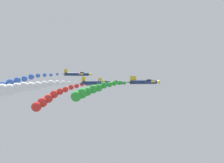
{
  "coord_description": "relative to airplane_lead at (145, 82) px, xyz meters",
  "views": [
    {
      "loc": [
        76.05,
        -45.81,
        120.03
      ],
      "look_at": [
        0.0,
        0.0,
        119.56
      ],
      "focal_mm": 44.73,
      "sensor_mm": 36.0,
      "label": 1
    }
  ],
  "objects": [
    {
      "name": "airplane_left_inner",
      "position": [
        -8.97,
        -7.68,
        -0.45
      ],
      "size": [
        9.56,
        10.35,
        2.32
      ],
      "rotation": [
        0.0,
        -0.01,
        0.0
      ],
      "color": "navy"
    },
    {
      "name": "airplane_right_inner",
      "position": [
        9.2,
        -7.53,
        -0.08
      ],
      "size": [
        9.56,
        10.35,
        2.35
      ],
      "rotation": [
        0.0,
        -0.06,
        0.0
      ],
      "color": "navy"
    },
    {
      "name": "airplane_right_outer",
      "position": [
        -17.72,
        -16.33,
        2.57
      ],
      "size": [
        9.56,
        10.35,
        2.32
      ],
      "rotation": [
        0.0,
        -0.02,
        0.0
      ],
      "color": "navy"
    },
    {
      "name": "smoke_trail_right_outer",
      "position": [
        -17.84,
        -38.39,
        -0.34
      ],
      "size": [
        2.8,
        21.34,
        6.14
      ],
      "color": "blue"
    },
    {
      "name": "airplane_lead",
      "position": [
        0.0,
        0.0,
        0.0
      ],
      "size": [
        9.57,
        10.35,
        2.33
      ],
      "rotation": [
        0.0,
        0.02,
        0.0
      ],
      "color": "navy"
    },
    {
      "name": "smoke_trail_left_inner",
      "position": [
        -6.01,
        -29.7,
        -4.6
      ],
      "size": [
        6.5,
        21.65,
        8.21
      ],
      "color": "red"
    },
    {
      "name": "smoke_trail_left_outer",
      "position": [
        -1.27,
        -42.2,
        -1.87
      ],
      "size": [
        4.64,
        24.9,
        5.05
      ],
      "color": "white"
    },
    {
      "name": "smoke_trail_right_inner",
      "position": [
        9.38,
        -24.93,
        -2.25
      ],
      "size": [
        2.69,
        16.26,
        5.21
      ],
      "color": "green"
    },
    {
      "name": "airplane_left_outer",
      "position": [
        0.03,
        -17.92,
        -0.26
      ],
      "size": [
        9.51,
        10.35,
        2.74
      ],
      "rotation": [
        0.0,
        -0.15,
        0.0
      ],
      "color": "navy"
    }
  ]
}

